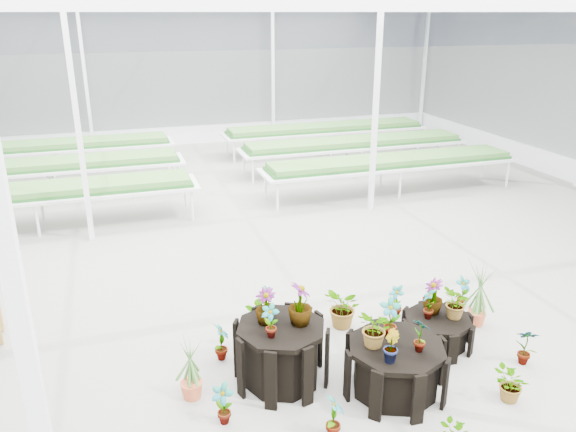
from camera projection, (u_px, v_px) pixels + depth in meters
name	position (u px, v px, depth m)	size (l,w,h in m)	color
ground_plane	(304.00, 314.00, 8.28)	(24.00, 24.00, 0.00)	gray
greenhouse_shell	(306.00, 167.00, 7.51)	(18.00, 24.00, 4.50)	white
steel_frame	(306.00, 167.00, 7.51)	(18.00, 24.00, 4.50)	silver
nursery_benches	(213.00, 166.00, 14.58)	(16.00, 7.00, 0.84)	silver
plinth_tall	(281.00, 353.00, 6.68)	(1.10, 1.10, 0.75)	black
plinth_mid	(395.00, 368.00, 6.51)	(1.18, 1.18, 0.62)	black
plinth_low	(437.00, 331.00, 7.46)	(0.91, 0.91, 0.41)	black
nursery_plants	(358.00, 326.00, 7.07)	(4.54, 3.06, 1.27)	#3D6A2E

